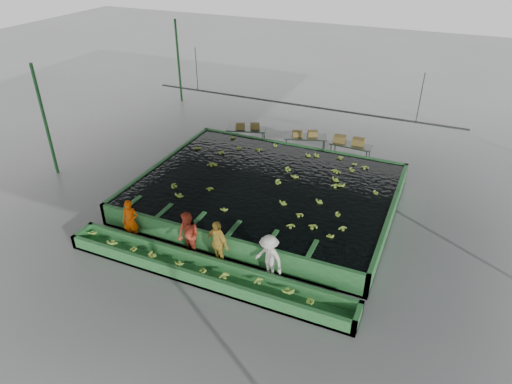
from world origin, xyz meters
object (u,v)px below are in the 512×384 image
at_px(worker_c, 217,243).
at_px(worker_d, 269,258).
at_px(worker_b, 188,235).
at_px(packing_table_right, 350,152).
at_px(worker_a, 131,221).
at_px(packing_table_left, 246,137).
at_px(sorting_trough, 204,272).
at_px(box_stack_mid, 305,136).
at_px(packing_table_mid, 305,145).
at_px(box_stack_right, 349,143).
at_px(flotation_tank, 266,192).
at_px(box_stack_left, 248,129).

height_order(worker_c, worker_d, worker_c).
relative_size(worker_b, packing_table_right, 0.91).
bearing_deg(worker_a, worker_b, -18.60).
bearing_deg(packing_table_left, worker_d, -61.32).
height_order(sorting_trough, box_stack_mid, box_stack_mid).
bearing_deg(worker_a, box_stack_mid, 51.48).
bearing_deg(sorting_trough, packing_table_mid, 89.97).
xyz_separation_m(worker_d, box_stack_mid, (-1.92, 9.27, 0.10)).
bearing_deg(sorting_trough, worker_a, 166.70).
bearing_deg(box_stack_right, packing_table_mid, -174.74).
height_order(packing_table_right, box_stack_right, box_stack_right).
distance_m(flotation_tank, worker_b, 4.44).
distance_m(flotation_tank, worker_c, 4.32).
bearing_deg(flotation_tank, worker_b, -103.37).
distance_m(box_stack_mid, box_stack_right, 2.13).
bearing_deg(box_stack_mid, packing_table_left, -176.15).
height_order(worker_b, box_stack_right, worker_b).
xyz_separation_m(sorting_trough, box_stack_mid, (-0.02, 10.07, 0.68)).
height_order(sorting_trough, worker_c, worker_c).
relative_size(worker_c, worker_d, 1.03).
bearing_deg(box_stack_left, box_stack_mid, 3.73).
distance_m(worker_a, box_stack_left, 9.09).
bearing_deg(box_stack_right, worker_c, -102.05).
relative_size(worker_a, box_stack_mid, 1.32).
bearing_deg(packing_table_mid, packing_table_right, 2.93).
relative_size(sorting_trough, packing_table_right, 5.28).
bearing_deg(box_stack_left, packing_table_mid, 3.54).
xyz_separation_m(flotation_tank, packing_table_left, (-3.07, 4.77, -0.00)).
relative_size(worker_b, packing_table_left, 0.88).
distance_m(worker_d, box_stack_mid, 9.47).
bearing_deg(sorting_trough, packing_table_right, 77.67).
xyz_separation_m(sorting_trough, packing_table_mid, (0.01, 10.06, 0.21)).
bearing_deg(packing_table_mid, sorting_trough, -90.03).
xyz_separation_m(flotation_tank, box_stack_mid, (-0.02, 4.97, 0.48)).
height_order(sorting_trough, packing_table_right, packing_table_right).
relative_size(worker_a, box_stack_left, 1.33).
distance_m(worker_c, packing_table_mid, 9.27).
xyz_separation_m(sorting_trough, box_stack_left, (-3.00, 9.88, 0.64)).
bearing_deg(packing_table_right, flotation_tank, -113.67).
relative_size(flotation_tank, worker_b, 5.82).
height_order(worker_b, worker_c, worker_b).
height_order(flotation_tank, packing_table_right, flotation_tank).
bearing_deg(box_stack_left, box_stack_right, 4.24).
xyz_separation_m(worker_a, packing_table_mid, (3.39, 9.26, -0.33)).
height_order(sorting_trough, packing_table_left, packing_table_left).
bearing_deg(worker_d, packing_table_mid, 122.63).
height_order(worker_b, packing_table_left, worker_b).
distance_m(sorting_trough, box_stack_mid, 10.10).
bearing_deg(worker_b, worker_c, 20.48).
distance_m(worker_b, box_stack_left, 9.29).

